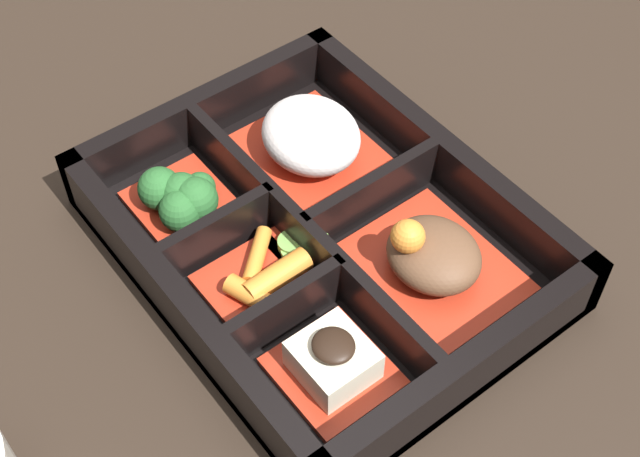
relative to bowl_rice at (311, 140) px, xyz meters
name	(u,v)px	position (x,y,z in m)	size (l,w,h in m)	color
ground_plane	(320,252)	(0.06, -0.04, -0.03)	(3.00, 3.00, 0.00)	black
bento_base	(320,248)	(0.06, -0.04, -0.03)	(0.28, 0.22, 0.01)	black
bento_rim	(316,233)	(0.06, -0.04, -0.01)	(0.28, 0.22, 0.05)	black
bowl_rice	(311,140)	(0.00, 0.00, 0.00)	(0.11, 0.09, 0.05)	#B22D19
bowl_stew	(431,259)	(0.13, 0.00, -0.01)	(0.11, 0.09, 0.05)	#B22D19
bowl_greens	(182,199)	(-0.01, -0.10, 0.00)	(0.07, 0.06, 0.04)	#B22D19
bowl_carrots	(261,280)	(0.07, -0.09, -0.01)	(0.06, 0.06, 0.02)	#B22D19
bowl_tofu	(333,363)	(0.15, -0.09, -0.01)	(0.07, 0.06, 0.04)	#B22D19
bowl_pickles	(299,243)	(0.06, -0.05, -0.02)	(0.04, 0.04, 0.01)	#B22D19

